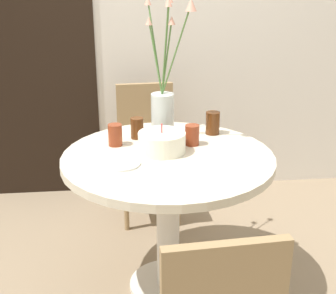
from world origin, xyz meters
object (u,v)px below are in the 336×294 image
Objects in this scene: drink_glass_1 at (115,135)px; drink_glass_3 at (213,123)px; drink_glass_2 at (192,135)px; flower_vase at (163,101)px; birthday_cake at (162,142)px; chair_far_back at (147,144)px; side_plate at (121,164)px; drink_glass_0 at (137,128)px.

drink_glass_1 is 0.91× the size of drink_glass_3.
flower_vase is at bearing 130.73° from drink_glass_2.
chair_far_back is at bearing 91.75° from birthday_cake.
flower_vase is 3.96× the size of side_plate.
drink_glass_2 is (0.13, -0.15, -0.14)m from flower_vase.
drink_glass_1 is (-0.20, -0.72, 0.33)m from chair_far_back.
drink_glass_0 is 0.30m from drink_glass_2.
drink_glass_3 is at bearing 3.90° from drink_glass_0.
birthday_cake reaches higher than drink_glass_3.
drink_glass_0 is 1.00× the size of drink_glass_1.
side_plate is 1.63× the size of drink_glass_1.
chair_far_back is 0.75m from drink_glass_3.
flower_vase reaches higher than chair_far_back.
drink_glass_2 is at bearing -131.11° from drink_glass_3.
drink_glass_3 is at bearing -64.91° from chair_far_back.
chair_far_back is at bearing 79.72° from side_plate.
side_plate is at bearing -84.65° from drink_glass_1.
drink_glass_2 is at bearing -79.37° from chair_far_back.
drink_glass_2 is (0.36, 0.22, 0.05)m from side_plate.
side_plate is 1.63× the size of drink_glass_0.
birthday_cake is at bearing -62.03° from drink_glass_0.
drink_glass_3 is (0.52, 0.12, 0.01)m from drink_glass_1.
birthday_cake reaches higher than side_plate.
chair_far_back is 4.93× the size of side_plate.
flower_vase is (0.06, -0.60, 0.46)m from chair_far_back.
flower_vase is 5.86× the size of drink_glass_3.
chair_far_back is 1.25× the size of flower_vase.
drink_glass_1 is (-0.02, 0.25, 0.05)m from side_plate.
drink_glass_0 is (-0.09, -0.62, 0.33)m from chair_far_back.
birthday_cake is at bearing -91.59° from chair_far_back.
side_plate is at bearing -142.90° from drink_glass_3.
drink_glass_1 is 0.54m from drink_glass_3.
side_plate is (-0.18, -0.97, 0.28)m from chair_far_back.
chair_far_back reaches higher than side_plate.
side_plate is 1.73× the size of drink_glass_2.
drink_glass_2 is at bearing -4.60° from drink_glass_1.
birthday_cake is 0.25m from drink_glass_1.
drink_glass_1 is at bearing -108.88° from chair_far_back.
birthday_cake is 0.24m from drink_glass_0.
side_plate is (-0.20, -0.14, -0.04)m from birthday_cake.
drink_glass_1 is at bearing -154.52° from flower_vase.
drink_glass_3 reaches higher than drink_glass_0.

